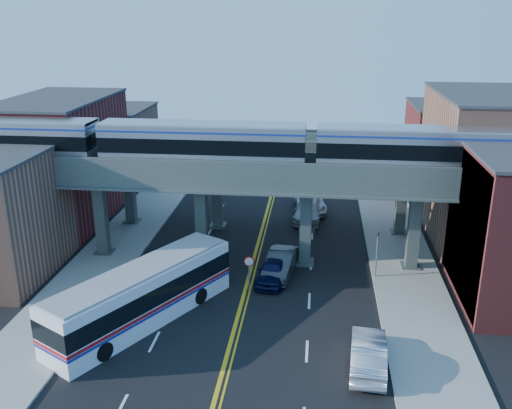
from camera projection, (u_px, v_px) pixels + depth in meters
ground at (239, 312)px, 36.94m from camera, size 120.00×120.00×0.00m
sidewalk_west at (119, 244)px, 47.51m from camera, size 5.00×70.00×0.16m
sidewalk_east at (400, 256)px, 45.12m from camera, size 5.00×70.00×0.16m
building_west_b at (62, 160)px, 52.12m from camera, size 8.00×14.00×11.00m
building_west_c at (113, 145)px, 64.83m from camera, size 8.00×10.00×8.00m
building_east_b at (481, 167)px, 48.11m from camera, size 8.00×14.00×12.00m
building_east_c at (448, 149)px, 60.81m from camera, size 8.00×10.00×9.00m
mural_panel at (465, 231)px, 37.64m from camera, size 0.10×9.50×9.50m
elevated_viaduct_near at (253, 181)px, 42.36m from camera, size 52.00×3.60×7.40m
elevated_viaduct_far at (262, 158)px, 48.94m from camera, size 52.00×3.60×7.40m
transit_train at (203, 144)px, 41.84m from camera, size 46.77×2.93×3.42m
stop_sign at (249, 268)px, 39.16m from camera, size 0.76×0.09×2.63m
traffic_signal at (377, 249)px, 40.88m from camera, size 0.15×0.18×4.10m
transit_bus at (143, 295)px, 35.35m from camera, size 9.28×13.14×3.47m
car_lane_a at (273, 270)px, 40.98m from camera, size 2.60×5.06×1.65m
car_lane_b at (280, 263)px, 41.95m from camera, size 2.56×5.52×1.75m
car_lane_c at (310, 202)px, 55.37m from camera, size 3.49×6.35×1.69m
car_lane_d at (308, 211)px, 53.01m from camera, size 2.79×6.05×1.71m
car_parked_curb at (368, 353)px, 30.96m from camera, size 2.28×5.52×1.78m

